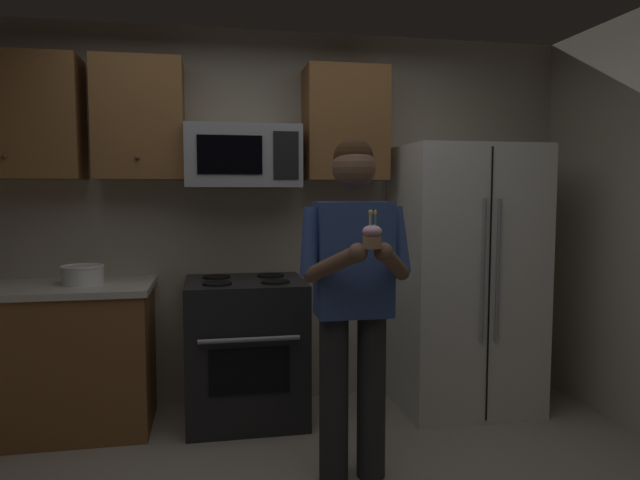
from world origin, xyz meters
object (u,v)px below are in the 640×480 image
object	(u,v)px
cupcake	(372,236)
microwave	(243,157)
refrigerator	(464,278)
bowl_large_white	(83,274)
oven_range	(246,350)
person	(354,290)

from	to	relation	value
cupcake	microwave	bearing A→B (deg)	110.02
refrigerator	bowl_large_white	bearing A→B (deg)	178.60
microwave	bowl_large_white	xyz separation A→B (m)	(-1.00, -0.10, -0.74)
oven_range	microwave	world-z (taller)	microwave
oven_range	bowl_large_white	xyz separation A→B (m)	(-1.00, 0.02, 0.52)
microwave	bowl_large_white	distance (m)	1.24
person	cupcake	size ratio (longest dim) A/B	10.13
oven_range	microwave	bearing A→B (deg)	89.98
bowl_large_white	oven_range	bearing A→B (deg)	-1.25
oven_range	person	size ratio (longest dim) A/B	0.53
bowl_large_white	cupcake	world-z (taller)	cupcake
person	refrigerator	bearing A→B (deg)	40.86
oven_range	bowl_large_white	size ratio (longest dim) A/B	3.61
person	cupcake	xyz separation A→B (m)	(0.00, -0.33, 0.30)
refrigerator	cupcake	distance (m)	1.61
refrigerator	oven_range	bearing A→B (deg)	178.50
oven_range	cupcake	world-z (taller)	cupcake
bowl_large_white	cupcake	bearing A→B (deg)	-40.19
microwave	person	bearing A→B (deg)	-64.32
oven_range	bowl_large_white	distance (m)	1.12
microwave	bowl_large_white	size ratio (longest dim) A/B	2.87
refrigerator	cupcake	world-z (taller)	refrigerator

